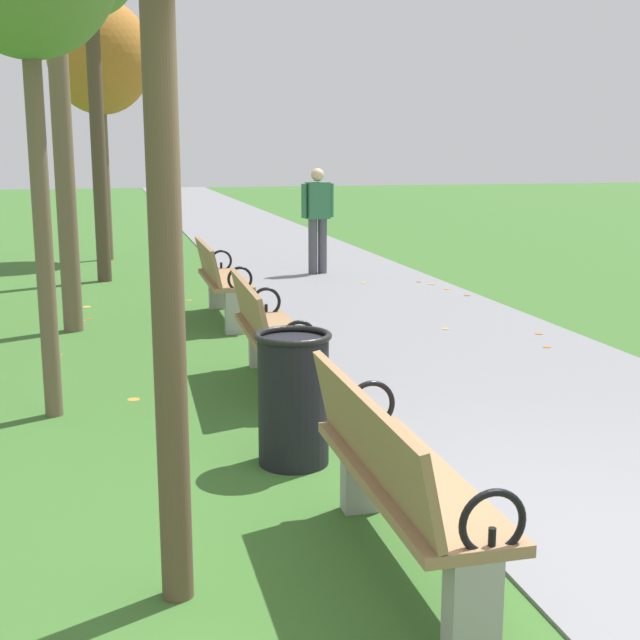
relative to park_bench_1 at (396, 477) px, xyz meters
The scene contains 9 objects.
ground_plane 0.70m from the park_bench_1, ahead, with size 80.00×80.00×0.00m, color #386628.
paved_walkway 18.08m from the park_bench_1, 83.55° to the left, with size 3.06×44.00×0.02m, color slate.
park_bench_1 is the anchor object (origin of this frame).
park_bench_2 3.21m from the park_bench_1, 90.00° to the left, with size 0.51×1.61×0.90m.
park_bench_3 6.14m from the park_bench_1, 90.00° to the left, with size 0.47×1.60×0.90m.
tree_5 12.48m from the park_bench_1, 95.72° to the left, with size 1.76×1.76×4.43m.
pedestrian_walking 9.60m from the park_bench_1, 78.31° to the left, with size 0.53×0.26×1.62m.
trash_bin 1.54m from the park_bench_1, 95.51° to the left, with size 0.48×0.48×0.84m.
scattered_leaves 4.73m from the park_bench_1, 77.19° to the left, with size 5.24×10.23×0.02m.
Camera 1 is at (-1.72, -3.41, 1.95)m, focal length 47.93 mm.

